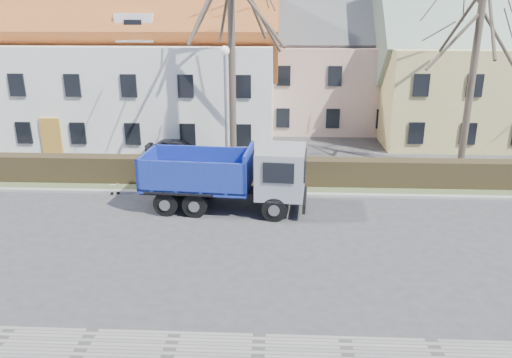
# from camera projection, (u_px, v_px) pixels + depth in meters

# --- Properties ---
(ground) EXTENTS (120.00, 120.00, 0.00)m
(ground) POSITION_uv_depth(u_px,v_px,m) (266.00, 238.00, 18.82)
(ground) COLOR #373739
(curb_far) EXTENTS (80.00, 0.30, 0.12)m
(curb_far) POSITION_uv_depth(u_px,v_px,m) (269.00, 194.00, 23.15)
(curb_far) COLOR gray
(curb_far) RESTS_ON ground
(grass_strip) EXTENTS (80.00, 3.00, 0.10)m
(grass_strip) POSITION_uv_depth(u_px,v_px,m) (270.00, 183.00, 24.67)
(grass_strip) COLOR #475530
(grass_strip) RESTS_ON ground
(hedge) EXTENTS (60.00, 0.90, 1.30)m
(hedge) POSITION_uv_depth(u_px,v_px,m) (270.00, 173.00, 24.29)
(hedge) COLOR black
(hedge) RESTS_ON ground
(building_white) EXTENTS (26.80, 10.80, 9.50)m
(building_white) POSITION_uv_depth(u_px,v_px,m) (77.00, 65.00, 33.03)
(building_white) COLOR white
(building_white) RESTS_ON ground
(building_pink) EXTENTS (10.80, 8.80, 8.00)m
(building_pink) POSITION_uv_depth(u_px,v_px,m) (329.00, 71.00, 36.28)
(building_pink) COLOR #CFA592
(building_pink) RESTS_ON ground
(tree_1) EXTENTS (9.20, 9.20, 12.65)m
(tree_1) POSITION_uv_depth(u_px,v_px,m) (232.00, 49.00, 24.92)
(tree_1) COLOR #45392F
(tree_1) RESTS_ON ground
(tree_2) EXTENTS (8.00, 8.00, 11.00)m
(tree_2) POSITION_uv_depth(u_px,v_px,m) (474.00, 67.00, 24.64)
(tree_2) COLOR #45392F
(tree_2) RESTS_ON ground
(dump_truck) EXTENTS (7.40, 3.24, 2.88)m
(dump_truck) POSITION_uv_depth(u_px,v_px,m) (219.00, 177.00, 21.20)
(dump_truck) COLOR navy
(dump_truck) RESTS_ON ground
(streetlight) EXTENTS (0.52, 0.52, 6.66)m
(streetlight) POSITION_uv_depth(u_px,v_px,m) (226.00, 114.00, 24.47)
(streetlight) COLOR gray
(streetlight) RESTS_ON ground
(cart_frame) EXTENTS (0.73, 0.58, 0.58)m
(cart_frame) POSITION_uv_depth(u_px,v_px,m) (111.00, 189.00, 23.09)
(cart_frame) COLOR silver
(cart_frame) RESTS_ON ground
(parked_car_a) EXTENTS (3.67, 1.63, 1.23)m
(parked_car_a) POSITION_uv_depth(u_px,v_px,m) (177.00, 149.00, 28.54)
(parked_car_a) COLOR black
(parked_car_a) RESTS_ON ground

